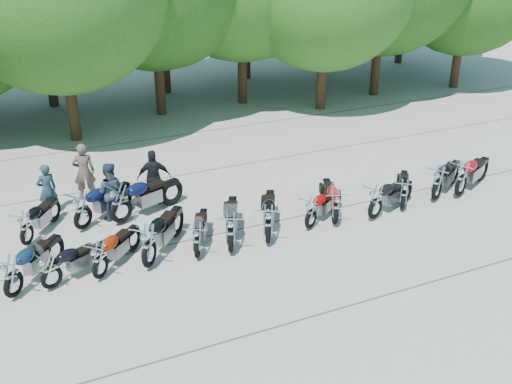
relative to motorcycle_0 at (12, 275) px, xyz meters
name	(u,v)px	position (x,y,z in m)	size (l,w,h in m)	color
ground	(279,250)	(6.73, -0.57, -0.65)	(90.00, 90.00, 0.00)	#9B978C
motorcycle_0	(12,275)	(0.00, 0.00, 0.00)	(0.70, 2.30, 1.30)	#0D203C
motorcycle_1	(50,270)	(0.86, -0.01, -0.07)	(0.62, 2.03, 1.15)	black
motorcycle_2	(99,259)	(2.03, -0.04, -0.05)	(0.65, 2.12, 1.20)	maroon
motorcycle_3	(148,244)	(3.28, -0.04, 0.06)	(0.77, 2.52, 1.43)	black
motorcycle_4	(197,240)	(4.56, -0.10, -0.07)	(0.62, 2.04, 1.16)	black
motorcycle_5	(231,231)	(5.47, -0.20, 0.03)	(0.73, 2.40, 1.36)	black
motorcycle_6	(268,223)	(6.59, -0.18, 0.02)	(0.72, 2.38, 1.34)	black
motorcycle_7	(311,212)	(8.08, 0.08, -0.07)	(0.62, 2.04, 1.15)	#8D0505
motorcycle_8	(335,206)	(8.85, 0.02, -0.02)	(0.67, 2.21, 1.25)	#940905
motorcycle_9	(376,201)	(10.11, -0.20, -0.02)	(0.68, 2.24, 1.27)	black
motorcycle_10	(404,193)	(11.26, -0.02, -0.07)	(0.62, 2.04, 1.15)	black
motorcycle_11	(438,182)	(12.61, 0.05, 0.03)	(0.73, 2.39, 1.35)	black
motorcycle_12	(462,178)	(13.51, -0.03, 0.04)	(0.75, 2.45, 1.39)	#A0050F
motorcycle_13	(26,227)	(0.52, 2.47, -0.06)	(0.64, 2.09, 1.18)	black
motorcycle_14	(82,209)	(2.09, 2.73, 0.03)	(0.73, 2.41, 1.36)	#0B1133
motorcycle_15	(121,202)	(3.18, 2.65, 0.07)	(0.78, 2.56, 1.45)	#0B0F34
rider_0	(47,190)	(1.33, 4.24, 0.17)	(0.59, 0.39, 1.63)	#1E343F
rider_1	(110,192)	(2.98, 3.14, 0.25)	(0.87, 0.68, 1.80)	#213045
rider_2	(154,177)	(4.47, 3.63, 0.24)	(1.04, 0.44, 1.78)	black
rider_3	(84,172)	(2.55, 4.87, 0.29)	(0.69, 0.45, 1.88)	brown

